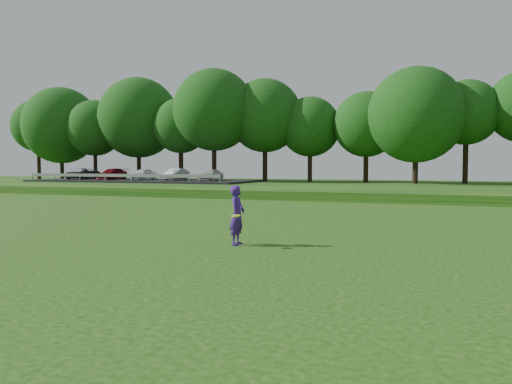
% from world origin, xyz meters
% --- Properties ---
extents(ground, '(140.00, 140.00, 0.00)m').
position_xyz_m(ground, '(0.00, 0.00, 0.00)').
color(ground, '#123D0B').
rests_on(ground, ground).
extents(berm, '(130.00, 30.00, 0.60)m').
position_xyz_m(berm, '(0.00, 34.00, 0.30)').
color(berm, '#123D0B').
rests_on(berm, ground).
extents(walking_path, '(130.00, 1.60, 0.04)m').
position_xyz_m(walking_path, '(0.00, 20.00, 0.02)').
color(walking_path, gray).
rests_on(walking_path, ground).
extents(treeline, '(104.00, 7.00, 15.00)m').
position_xyz_m(treeline, '(0.00, 38.00, 8.10)').
color(treeline, '#0F4110').
rests_on(treeline, berm).
extents(parking_lot, '(24.00, 9.00, 1.38)m').
position_xyz_m(parking_lot, '(-24.58, 32.81, 1.03)').
color(parking_lot, black).
rests_on(parking_lot, berm).
extents(woman, '(0.51, 0.91, 1.70)m').
position_xyz_m(woman, '(0.71, 1.36, 0.85)').
color(woman, '#401B7D').
rests_on(woman, ground).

